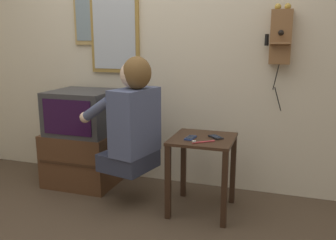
{
  "coord_description": "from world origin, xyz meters",
  "views": [
    {
      "loc": [
        1.11,
        -1.99,
        1.31
      ],
      "look_at": [
        0.29,
        0.51,
        0.72
      ],
      "focal_mm": 38.0,
      "sensor_mm": 36.0,
      "label": 1
    }
  ],
  "objects_px": {
    "framed_picture": "(89,15)",
    "wall_mirror": "(115,34)",
    "cell_phone_spare": "(216,137)",
    "toothbrush": "(202,142)",
    "wall_phone_antique": "(281,36)",
    "television": "(83,112)",
    "person": "(132,118)",
    "cell_phone_held": "(190,138)"
  },
  "relations": [
    {
      "from": "framed_picture",
      "to": "cell_phone_held",
      "type": "xyz_separation_m",
      "value": [
        1.13,
        -0.55,
        -0.94
      ]
    },
    {
      "from": "cell_phone_held",
      "to": "toothbrush",
      "type": "height_order",
      "value": "toothbrush"
    },
    {
      "from": "wall_mirror",
      "to": "cell_phone_spare",
      "type": "xyz_separation_m",
      "value": [
        1.05,
        -0.47,
        -0.77
      ]
    },
    {
      "from": "wall_mirror",
      "to": "toothbrush",
      "type": "distance_m",
      "value": 1.4
    },
    {
      "from": "toothbrush",
      "to": "wall_mirror",
      "type": "bearing_deg",
      "value": 19.99
    },
    {
      "from": "framed_picture",
      "to": "wall_mirror",
      "type": "relative_size",
      "value": 0.76
    },
    {
      "from": "person",
      "to": "wall_mirror",
      "type": "xyz_separation_m",
      "value": [
        -0.41,
        0.56,
        0.65
      ]
    },
    {
      "from": "cell_phone_held",
      "to": "cell_phone_spare",
      "type": "xyz_separation_m",
      "value": [
        0.18,
        0.08,
        0.0
      ]
    },
    {
      "from": "television",
      "to": "person",
      "type": "bearing_deg",
      "value": -23.63
    },
    {
      "from": "cell_phone_held",
      "to": "cell_phone_spare",
      "type": "height_order",
      "value": "same"
    },
    {
      "from": "cell_phone_held",
      "to": "framed_picture",
      "type": "bearing_deg",
      "value": 158.87
    },
    {
      "from": "wall_phone_antique",
      "to": "television",
      "type": "bearing_deg",
      "value": -171.38
    },
    {
      "from": "framed_picture",
      "to": "toothbrush",
      "type": "height_order",
      "value": "framed_picture"
    },
    {
      "from": "wall_mirror",
      "to": "cell_phone_spare",
      "type": "height_order",
      "value": "wall_mirror"
    },
    {
      "from": "cell_phone_spare",
      "to": "toothbrush",
      "type": "distance_m",
      "value": 0.18
    },
    {
      "from": "television",
      "to": "wall_phone_antique",
      "type": "height_order",
      "value": "wall_phone_antique"
    },
    {
      "from": "framed_picture",
      "to": "toothbrush",
      "type": "bearing_deg",
      "value": -26.92
    },
    {
      "from": "television",
      "to": "cell_phone_held",
      "type": "xyz_separation_m",
      "value": [
        1.07,
        -0.26,
        -0.08
      ]
    },
    {
      "from": "framed_picture",
      "to": "cell_phone_spare",
      "type": "height_order",
      "value": "framed_picture"
    },
    {
      "from": "wall_phone_antique",
      "to": "toothbrush",
      "type": "bearing_deg",
      "value": -129.46
    },
    {
      "from": "wall_mirror",
      "to": "toothbrush",
      "type": "height_order",
      "value": "wall_mirror"
    },
    {
      "from": "television",
      "to": "cell_phone_spare",
      "type": "distance_m",
      "value": 1.26
    },
    {
      "from": "wall_phone_antique",
      "to": "cell_phone_spare",
      "type": "bearing_deg",
      "value": -134.24
    },
    {
      "from": "television",
      "to": "cell_phone_held",
      "type": "relative_size",
      "value": 4.35
    },
    {
      "from": "person",
      "to": "toothbrush",
      "type": "height_order",
      "value": "person"
    },
    {
      "from": "cell_phone_spare",
      "to": "toothbrush",
      "type": "xyz_separation_m",
      "value": [
        -0.07,
        -0.16,
        0.0
      ]
    },
    {
      "from": "television",
      "to": "wall_phone_antique",
      "type": "relative_size",
      "value": 0.67
    },
    {
      "from": "person",
      "to": "cell_phone_spare",
      "type": "distance_m",
      "value": 0.66
    },
    {
      "from": "person",
      "to": "wall_phone_antique",
      "type": "distance_m",
      "value": 1.33
    },
    {
      "from": "wall_mirror",
      "to": "cell_phone_held",
      "type": "xyz_separation_m",
      "value": [
        0.87,
        -0.55,
        -0.77
      ]
    },
    {
      "from": "wall_phone_antique",
      "to": "wall_mirror",
      "type": "bearing_deg",
      "value": 178.41
    },
    {
      "from": "cell_phone_spare",
      "to": "toothbrush",
      "type": "relative_size",
      "value": 0.89
    },
    {
      "from": "person",
      "to": "wall_mirror",
      "type": "height_order",
      "value": "wall_mirror"
    },
    {
      "from": "framed_picture",
      "to": "cell_phone_spare",
      "type": "relative_size",
      "value": 4.12
    },
    {
      "from": "television",
      "to": "wall_mirror",
      "type": "distance_m",
      "value": 0.77
    },
    {
      "from": "wall_mirror",
      "to": "television",
      "type": "bearing_deg",
      "value": -123.92
    },
    {
      "from": "person",
      "to": "cell_phone_spare",
      "type": "relative_size",
      "value": 6.91
    },
    {
      "from": "wall_phone_antique",
      "to": "toothbrush",
      "type": "xyz_separation_m",
      "value": [
        -0.48,
        -0.59,
        -0.74
      ]
    },
    {
      "from": "television",
      "to": "cell_phone_spare",
      "type": "height_order",
      "value": "television"
    },
    {
      "from": "television",
      "to": "framed_picture",
      "type": "relative_size",
      "value": 1.04
    },
    {
      "from": "television",
      "to": "toothbrush",
      "type": "height_order",
      "value": "television"
    },
    {
      "from": "person",
      "to": "cell_phone_held",
      "type": "distance_m",
      "value": 0.48
    }
  ]
}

